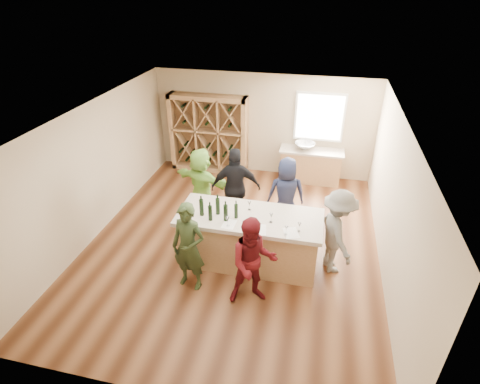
% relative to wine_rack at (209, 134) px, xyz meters
% --- Properties ---
extents(floor, '(6.00, 7.00, 0.10)m').
position_rel_wine_rack_xyz_m(floor, '(1.50, -3.27, -1.15)').
color(floor, brown).
rests_on(floor, ground).
extents(ceiling, '(6.00, 7.00, 0.10)m').
position_rel_wine_rack_xyz_m(ceiling, '(1.50, -3.27, 1.75)').
color(ceiling, white).
rests_on(ceiling, ground).
extents(wall_back, '(6.00, 0.10, 2.80)m').
position_rel_wine_rack_xyz_m(wall_back, '(1.50, 0.28, 0.30)').
color(wall_back, tan).
rests_on(wall_back, ground).
extents(wall_front, '(6.00, 0.10, 2.80)m').
position_rel_wine_rack_xyz_m(wall_front, '(1.50, -6.82, 0.30)').
color(wall_front, tan).
rests_on(wall_front, ground).
extents(wall_left, '(0.10, 7.00, 2.80)m').
position_rel_wine_rack_xyz_m(wall_left, '(-1.55, -3.27, 0.30)').
color(wall_left, tan).
rests_on(wall_left, ground).
extents(wall_right, '(0.10, 7.00, 2.80)m').
position_rel_wine_rack_xyz_m(wall_right, '(4.55, -3.27, 0.30)').
color(wall_right, tan).
rests_on(wall_right, ground).
extents(window_frame, '(1.30, 0.06, 1.30)m').
position_rel_wine_rack_xyz_m(window_frame, '(3.00, 0.20, 0.65)').
color(window_frame, white).
rests_on(window_frame, wall_back).
extents(window_pane, '(1.18, 0.01, 1.18)m').
position_rel_wine_rack_xyz_m(window_pane, '(3.00, 0.17, 0.65)').
color(window_pane, white).
rests_on(window_pane, wall_back).
extents(wine_rack, '(2.20, 0.45, 2.20)m').
position_rel_wine_rack_xyz_m(wine_rack, '(0.00, 0.00, 0.00)').
color(wine_rack, '#A87C50').
rests_on(wine_rack, floor).
extents(back_counter_base, '(1.60, 0.58, 0.86)m').
position_rel_wine_rack_xyz_m(back_counter_base, '(2.90, -0.07, -0.67)').
color(back_counter_base, '#A87C50').
rests_on(back_counter_base, floor).
extents(back_counter_top, '(1.70, 0.62, 0.06)m').
position_rel_wine_rack_xyz_m(back_counter_top, '(2.90, -0.07, -0.21)').
color(back_counter_top, '#BDAC9B').
rests_on(back_counter_top, back_counter_base).
extents(sink, '(0.54, 0.54, 0.19)m').
position_rel_wine_rack_xyz_m(sink, '(2.70, -0.07, -0.09)').
color(sink, silver).
rests_on(sink, back_counter_top).
extents(faucet, '(0.02, 0.02, 0.30)m').
position_rel_wine_rack_xyz_m(faucet, '(2.70, 0.11, -0.03)').
color(faucet, silver).
rests_on(faucet, back_counter_top).
extents(tasting_counter_base, '(2.60, 1.00, 1.00)m').
position_rel_wine_rack_xyz_m(tasting_counter_base, '(1.95, -3.77, -0.60)').
color(tasting_counter_base, '#A87C50').
rests_on(tasting_counter_base, floor).
extents(tasting_counter_top, '(2.72, 1.12, 0.08)m').
position_rel_wine_rack_xyz_m(tasting_counter_top, '(1.95, -3.77, -0.06)').
color(tasting_counter_top, '#BDAC9B').
rests_on(tasting_counter_top, tasting_counter_base).
extents(wine_bottle_a, '(0.10, 0.10, 0.33)m').
position_rel_wine_rack_xyz_m(wine_bottle_a, '(1.07, -3.95, 0.15)').
color(wine_bottle_a, black).
rests_on(wine_bottle_a, tasting_counter_top).
extents(wine_bottle_b, '(0.08, 0.08, 0.30)m').
position_rel_wine_rack_xyz_m(wine_bottle_b, '(1.27, -4.07, 0.13)').
color(wine_bottle_b, black).
rests_on(wine_bottle_b, tasting_counter_top).
extents(wine_bottle_c, '(0.09, 0.09, 0.33)m').
position_rel_wine_rack_xyz_m(wine_bottle_c, '(1.35, -3.84, 0.14)').
color(wine_bottle_c, black).
rests_on(wine_bottle_c, tasting_counter_top).
extents(wine_bottle_d, '(0.10, 0.10, 0.33)m').
position_rel_wine_rack_xyz_m(wine_bottle_d, '(1.55, -4.02, 0.14)').
color(wine_bottle_d, black).
rests_on(wine_bottle_d, tasting_counter_top).
extents(wine_bottle_e, '(0.07, 0.07, 0.28)m').
position_rel_wine_rack_xyz_m(wine_bottle_e, '(1.71, -3.89, 0.12)').
color(wine_bottle_e, black).
rests_on(wine_bottle_e, tasting_counter_top).
extents(wine_glass_a, '(0.07, 0.07, 0.19)m').
position_rel_wine_rack_xyz_m(wine_glass_a, '(1.63, -4.18, 0.07)').
color(wine_glass_a, white).
rests_on(wine_glass_a, tasting_counter_top).
extents(wine_glass_b, '(0.08, 0.08, 0.16)m').
position_rel_wine_rack_xyz_m(wine_glass_b, '(2.09, -4.23, 0.06)').
color(wine_glass_b, white).
rests_on(wine_glass_b, tasting_counter_top).
extents(wine_glass_c, '(0.08, 0.08, 0.16)m').
position_rel_wine_rack_xyz_m(wine_glass_c, '(2.67, -4.21, 0.06)').
color(wine_glass_c, white).
rests_on(wine_glass_c, tasting_counter_top).
extents(wine_glass_d, '(0.07, 0.07, 0.19)m').
position_rel_wine_rack_xyz_m(wine_glass_d, '(2.37, -3.90, 0.07)').
color(wine_glass_d, white).
rests_on(wine_glass_d, tasting_counter_top).
extents(wine_glass_e, '(0.08, 0.08, 0.18)m').
position_rel_wine_rack_xyz_m(wine_glass_e, '(2.88, -4.07, 0.07)').
color(wine_glass_e, white).
rests_on(wine_glass_e, tasting_counter_top).
extents(tasting_menu_a, '(0.24, 0.32, 0.00)m').
position_rel_wine_rack_xyz_m(tasting_menu_a, '(1.63, -4.13, -0.02)').
color(tasting_menu_a, white).
rests_on(tasting_menu_a, tasting_counter_top).
extents(tasting_menu_b, '(0.29, 0.36, 0.00)m').
position_rel_wine_rack_xyz_m(tasting_menu_b, '(2.20, -4.17, -0.02)').
color(tasting_menu_b, white).
rests_on(tasting_menu_b, tasting_counter_top).
extents(tasting_menu_c, '(0.34, 0.39, 0.00)m').
position_rel_wine_rack_xyz_m(tasting_menu_c, '(2.76, -4.14, -0.02)').
color(tasting_menu_c, white).
rests_on(tasting_menu_c, tasting_counter_top).
extents(person_near_left, '(0.70, 0.56, 1.73)m').
position_rel_wine_rack_xyz_m(person_near_left, '(1.04, -4.66, -0.24)').
color(person_near_left, '#263319').
rests_on(person_near_left, floor).
extents(person_near_right, '(0.91, 0.68, 1.68)m').
position_rel_wine_rack_xyz_m(person_near_right, '(2.21, -4.77, -0.26)').
color(person_near_right, '#590F14').
rests_on(person_near_right, floor).
extents(person_server, '(0.88, 1.22, 1.72)m').
position_rel_wine_rack_xyz_m(person_server, '(3.57, -3.63, -0.24)').
color(person_server, slate).
rests_on(person_server, floor).
extents(person_far_mid, '(1.17, 0.76, 1.85)m').
position_rel_wine_rack_xyz_m(person_far_mid, '(1.38, -2.53, -0.18)').
color(person_far_mid, black).
rests_on(person_far_mid, floor).
extents(person_far_right, '(0.92, 0.70, 1.68)m').
position_rel_wine_rack_xyz_m(person_far_right, '(2.48, -2.42, -0.26)').
color(person_far_right, '#191E38').
rests_on(person_far_right, floor).
extents(person_far_left, '(1.68, 1.03, 1.70)m').
position_rel_wine_rack_xyz_m(person_far_left, '(0.55, -2.39, -0.25)').
color(person_far_left, '#8CC64C').
rests_on(person_far_left, floor).
extents(wine_glass_f, '(0.07, 0.07, 0.18)m').
position_rel_wine_rack_xyz_m(wine_glass_f, '(1.90, -3.57, 0.07)').
color(wine_glass_f, white).
rests_on(wine_glass_f, tasting_counter_top).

